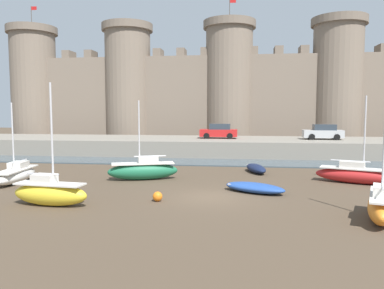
{
  "coord_description": "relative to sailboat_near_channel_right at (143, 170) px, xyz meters",
  "views": [
    {
      "loc": [
        1.54,
        -20.3,
        4.75
      ],
      "look_at": [
        -1.63,
        4.58,
        2.5
      ],
      "focal_mm": 35.0,
      "sensor_mm": 36.0,
      "label": 1
    }
  ],
  "objects": [
    {
      "name": "ground_plane",
      "position": [
        5.04,
        -4.68,
        -0.68
      ],
      "size": [
        160.0,
        160.0,
        0.0
      ],
      "primitive_type": "plane",
      "color": "#4C3D2D"
    },
    {
      "name": "water_channel",
      "position": [
        5.04,
        9.02,
        -0.63
      ],
      "size": [
        80.0,
        4.5,
        0.1
      ],
      "primitive_type": "cube",
      "color": "#3D4C56",
      "rests_on": "ground"
    },
    {
      "name": "quay_road",
      "position": [
        5.04,
        16.27,
        0.18
      ],
      "size": [
        69.84,
        10.0,
        1.72
      ],
      "primitive_type": "cube",
      "color": "gray",
      "rests_on": "ground"
    },
    {
      "name": "castle",
      "position": [
        5.04,
        27.77,
        7.09
      ],
      "size": [
        65.03,
        7.19,
        20.02
      ],
      "color": "#7A6B5B",
      "rests_on": "ground"
    },
    {
      "name": "sailboat_near_channel_right",
      "position": [
        0.0,
        0.0,
        0.0
      ],
      "size": [
        4.99,
        2.78,
        5.47
      ],
      "color": "#1E6B47",
      "rests_on": "ground"
    },
    {
      "name": "rowboat_midflat_left",
      "position": [
        7.87,
        4.04,
        -0.34
      ],
      "size": [
        1.97,
        3.42,
        0.64
      ],
      "color": "#141E3D",
      "rests_on": "ground"
    },
    {
      "name": "rowboat_foreground_centre",
      "position": [
        7.49,
        -3.17,
        -0.38
      ],
      "size": [
        3.93,
        2.91,
        0.57
      ],
      "color": "#234793",
      "rests_on": "ground"
    },
    {
      "name": "sailboat_foreground_left",
      "position": [
        14.33,
        0.42,
        -0.08
      ],
      "size": [
        5.51,
        3.14,
        5.74
      ],
      "color": "red",
      "rests_on": "ground"
    },
    {
      "name": "sailboat_near_channel_left",
      "position": [
        -2.86,
        -7.53,
        -0.01
      ],
      "size": [
        4.15,
        1.6,
        6.14
      ],
      "color": "yellow",
      "rests_on": "ground"
    },
    {
      "name": "sailboat_midflat_centre",
      "position": [
        -8.15,
        -2.04,
        -0.13
      ],
      "size": [
        1.88,
        4.86,
        5.3
      ],
      "color": "silver",
      "rests_on": "ground"
    },
    {
      "name": "sailboat_midflat_right",
      "position": [
        12.71,
        -8.23,
        0.0
      ],
      "size": [
        2.41,
        4.28,
        5.83
      ],
      "color": "orange",
      "rests_on": "ground"
    },
    {
      "name": "mooring_buoy_off_centre",
      "position": [
        16.84,
        4.59,
        -0.49
      ],
      "size": [
        0.39,
        0.39,
        0.39
      ],
      "primitive_type": "sphere",
      "color": "orange",
      "rests_on": "ground"
    },
    {
      "name": "mooring_buoy_near_channel",
      "position": [
        2.33,
        -6.0,
        -0.42
      ],
      "size": [
        0.52,
        0.52,
        0.52
      ],
      "primitive_type": "sphere",
      "color": "orange",
      "rests_on": "ground"
    },
    {
      "name": "car_quay_centre_east",
      "position": [
        4.32,
        16.56,
        1.82
      ],
      "size": [
        4.13,
        1.93,
        1.62
      ],
      "color": "red",
      "rests_on": "quay_road"
    },
    {
      "name": "car_quay_west",
      "position": [
        15.46,
        16.38,
        1.82
      ],
      "size": [
        4.13,
        1.93,
        1.62
      ],
      "color": "#B2B5B7",
      "rests_on": "quay_road"
    }
  ]
}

